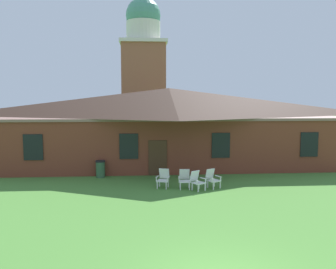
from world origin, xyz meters
name	(u,v)px	position (x,y,z in m)	size (l,w,h in m)	color
brick_building	(169,124)	(0.00, 17.39, 2.70)	(22.69, 10.40, 5.30)	brown
dome_tower	(144,73)	(-1.76, 32.05, 7.51)	(5.18, 5.18, 16.66)	#93563D
lawn_chair_by_porch	(163,178)	(-0.88, 9.51, 0.50)	(0.75, 0.80, 0.96)	silver
lawn_chair_near_door	(185,179)	(0.19, 9.30, 0.50)	(0.67, 0.70, 0.96)	silver
lawn_chair_left_end	(197,180)	(0.76, 8.91, 0.50)	(0.85, 0.87, 0.96)	white
lawn_chair_middle	(212,178)	(1.61, 9.31, 0.50)	(0.83, 0.86, 0.96)	silver
trash_bin	(100,169)	(-4.36, 12.09, 0.50)	(0.56, 0.56, 0.98)	#335638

